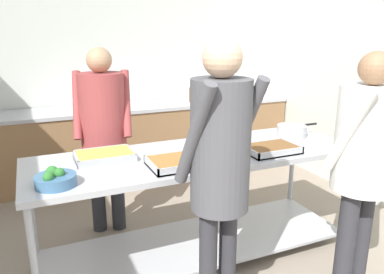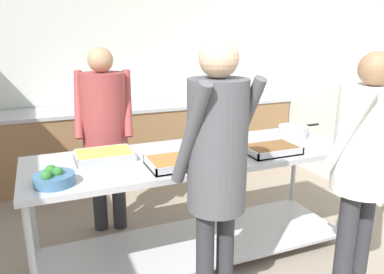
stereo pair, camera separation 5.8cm
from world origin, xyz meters
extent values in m
cube|color=silver|center=(0.00, 4.18, 1.32)|extent=(4.68, 0.06, 2.65)
cube|color=silver|center=(2.31, 2.09, 1.32)|extent=(0.06, 4.30, 2.65)
cube|color=olive|center=(0.00, 3.81, 0.42)|extent=(4.52, 0.62, 0.84)
cube|color=#ADAFB5|center=(0.00, 3.81, 0.86)|extent=(4.52, 0.65, 0.04)
cube|color=black|center=(-0.19, 3.81, 0.87)|extent=(0.54, 0.38, 0.02)
cube|color=#ADAFB5|center=(0.14, 1.78, 0.86)|extent=(2.49, 0.82, 0.04)
cube|color=#ADAFB5|center=(0.14, 1.78, 0.12)|extent=(2.41, 0.74, 0.02)
cylinder|color=#ADAFB5|center=(-1.05, 1.42, 0.42)|extent=(0.04, 0.04, 0.84)
cylinder|color=#ADAFB5|center=(1.34, 1.42, 0.42)|extent=(0.04, 0.04, 0.84)
cylinder|color=#ADAFB5|center=(-1.05, 2.13, 0.42)|extent=(0.04, 0.04, 0.84)
cylinder|color=#ADAFB5|center=(1.34, 2.13, 0.42)|extent=(0.04, 0.04, 0.84)
cylinder|color=#3D668C|center=(-0.88, 1.54, 0.91)|extent=(0.24, 0.24, 0.07)
sphere|color=#2D702D|center=(-0.86, 1.54, 0.96)|extent=(0.06, 0.06, 0.06)
sphere|color=#2D702D|center=(-0.89, 1.57, 0.96)|extent=(0.07, 0.07, 0.07)
sphere|color=#2D702D|center=(-0.92, 1.49, 0.96)|extent=(0.06, 0.06, 0.06)
cube|color=#ADAFB5|center=(-0.52, 1.91, 0.89)|extent=(0.40, 0.29, 0.01)
cube|color=gold|center=(-0.52, 1.91, 0.91)|extent=(0.38, 0.26, 0.04)
cube|color=#ADAFB5|center=(-0.52, 1.77, 0.91)|extent=(0.40, 0.01, 0.05)
cube|color=#ADAFB5|center=(-0.52, 2.05, 0.91)|extent=(0.40, 0.01, 0.05)
cube|color=#ADAFB5|center=(-0.72, 1.91, 0.91)|extent=(0.01, 0.29, 0.05)
cube|color=#ADAFB5|center=(-0.33, 1.91, 0.91)|extent=(0.01, 0.29, 0.05)
cube|color=#ADAFB5|center=(-0.08, 1.57, 0.89)|extent=(0.41, 0.31, 0.01)
cube|color=#9E6B33|center=(-0.08, 1.57, 0.91)|extent=(0.39, 0.28, 0.04)
cube|color=#ADAFB5|center=(-0.08, 1.43, 0.91)|extent=(0.41, 0.01, 0.05)
cube|color=#ADAFB5|center=(-0.08, 1.72, 0.91)|extent=(0.41, 0.01, 0.05)
cube|color=#ADAFB5|center=(-0.28, 1.57, 0.91)|extent=(0.01, 0.31, 0.05)
cube|color=#ADAFB5|center=(0.12, 1.57, 0.91)|extent=(0.01, 0.31, 0.05)
cylinder|color=white|center=(0.29, 1.98, 0.89)|extent=(0.27, 0.27, 0.01)
cylinder|color=white|center=(0.29, 1.98, 0.90)|extent=(0.27, 0.27, 0.01)
cylinder|color=white|center=(0.29, 1.98, 0.91)|extent=(0.26, 0.26, 0.01)
cylinder|color=white|center=(0.29, 1.98, 0.92)|extent=(0.26, 0.26, 0.01)
cylinder|color=white|center=(0.29, 1.98, 0.93)|extent=(0.26, 0.26, 0.01)
cylinder|color=white|center=(0.29, 1.98, 0.95)|extent=(0.26, 0.26, 0.01)
cube|color=#ADAFB5|center=(0.66, 1.57, 0.89)|extent=(0.40, 0.28, 0.01)
cube|color=brown|center=(0.66, 1.57, 0.91)|extent=(0.37, 0.25, 0.04)
cube|color=#ADAFB5|center=(0.66, 1.44, 0.91)|extent=(0.40, 0.01, 0.05)
cube|color=#ADAFB5|center=(0.66, 1.71, 0.91)|extent=(0.40, 0.01, 0.05)
cube|color=#ADAFB5|center=(0.47, 1.57, 0.91)|extent=(0.01, 0.28, 0.05)
cube|color=#ADAFB5|center=(0.85, 1.57, 0.91)|extent=(0.01, 0.28, 0.05)
cylinder|color=#ADAFB5|center=(1.09, 1.88, 0.93)|extent=(0.25, 0.25, 0.10)
cylinder|color=#B7472D|center=(1.09, 1.88, 0.97)|extent=(0.22, 0.22, 0.01)
cylinder|color=black|center=(1.29, 1.88, 0.97)|extent=(0.14, 0.02, 0.02)
cylinder|color=#2D2D33|center=(-0.12, 1.05, 0.40)|extent=(0.11, 0.11, 0.79)
cylinder|color=#2D2D33|center=(0.03, 1.08, 0.40)|extent=(0.11, 0.11, 0.79)
cylinder|color=#4C4C51|center=(-0.22, 1.03, 1.25)|extent=(0.13, 0.33, 0.59)
cylinder|color=#4C4C51|center=(0.13, 1.10, 1.25)|extent=(0.13, 0.33, 0.59)
cylinder|color=#4C4C51|center=(-0.04, 1.06, 1.16)|extent=(0.33, 0.33, 0.73)
sphere|color=tan|center=(-0.04, 1.06, 1.63)|extent=(0.21, 0.21, 0.21)
cylinder|color=#2D2D33|center=(0.91, 0.99, 0.37)|extent=(0.13, 0.13, 0.75)
cylinder|color=#2D2D33|center=(1.08, 1.02, 0.37)|extent=(0.13, 0.13, 0.75)
cylinder|color=silver|center=(0.79, 0.97, 1.17)|extent=(0.12, 0.32, 0.56)
cylinder|color=silver|center=(0.99, 1.01, 1.09)|extent=(0.39, 0.39, 0.69)
sphere|color=#8C6647|center=(0.99, 1.01, 1.54)|extent=(0.21, 0.21, 0.21)
cylinder|color=#2D2D33|center=(-0.33, 2.48, 0.37)|extent=(0.12, 0.12, 0.75)
cylinder|color=#2D2D33|center=(-0.50, 2.52, 0.37)|extent=(0.12, 0.12, 0.75)
cylinder|color=#993D3D|center=(-0.22, 2.46, 1.17)|extent=(0.14, 0.32, 0.56)
cylinder|color=#993D3D|center=(-0.61, 2.55, 1.17)|extent=(0.14, 0.32, 0.56)
cylinder|color=#993D3D|center=(-0.42, 2.50, 1.09)|extent=(0.39, 0.39, 0.69)
sphere|color=tan|center=(-0.42, 2.50, 1.54)|extent=(0.21, 0.21, 0.21)
cylinder|color=brown|center=(0.96, 3.75, 0.97)|extent=(0.06, 0.06, 0.18)
cone|color=brown|center=(0.96, 3.75, 1.10)|extent=(0.06, 0.06, 0.07)
cylinder|color=black|center=(0.96, 3.75, 1.14)|extent=(0.03, 0.03, 0.02)
camera|label=1|loc=(-0.97, -0.66, 1.76)|focal=35.00mm
camera|label=2|loc=(-0.91, -0.69, 1.76)|focal=35.00mm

